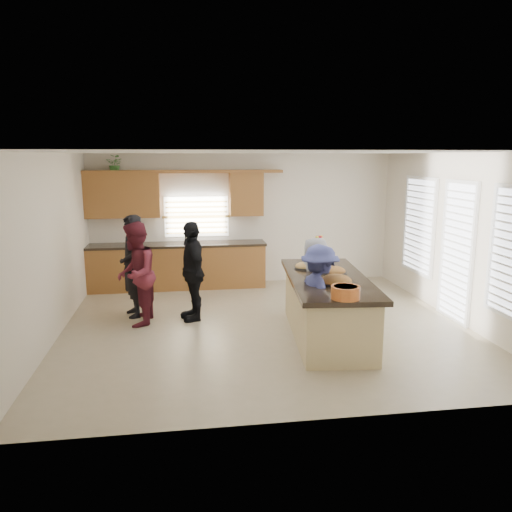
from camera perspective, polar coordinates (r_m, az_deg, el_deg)
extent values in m
plane|color=tan|center=(8.26, 1.07, -8.03)|extent=(6.50, 6.50, 0.00)
cube|color=silver|center=(10.85, -1.50, 4.24)|extent=(6.50, 0.02, 2.80)
cube|color=silver|center=(5.04, 6.73, -4.16)|extent=(6.50, 0.02, 2.80)
cube|color=silver|center=(8.05, -22.37, 0.89)|extent=(0.02, 6.00, 2.80)
cube|color=silver|center=(9.03, 21.92, 1.98)|extent=(0.02, 6.00, 2.80)
cube|color=white|center=(7.80, 1.15, 11.78)|extent=(6.50, 6.00, 0.02)
cube|color=#985D2C|center=(10.63, -8.92, -1.24)|extent=(3.65, 0.62, 0.90)
cube|color=black|center=(10.54, -9.00, 1.28)|extent=(3.70, 0.65, 0.05)
cube|color=#985D2C|center=(10.61, -15.02, 6.69)|extent=(1.50, 0.36, 0.90)
cube|color=#985D2C|center=(10.62, -1.13, 7.08)|extent=(0.70, 0.36, 0.90)
cube|color=#985D2C|center=(10.51, -8.15, 9.54)|extent=(4.05, 0.40, 0.06)
cube|color=olive|center=(10.73, -6.81, 4.49)|extent=(1.35, 0.08, 0.85)
cube|color=white|center=(10.14, 18.12, 3.33)|extent=(0.06, 1.10, 1.75)
cube|color=white|center=(8.96, 21.97, 0.45)|extent=(0.06, 0.85, 2.25)
cube|color=#D0BB81|center=(7.76, 8.11, -6.03)|extent=(1.24, 2.59, 0.88)
cube|color=black|center=(7.63, 8.21, -2.62)|extent=(1.41, 2.80, 0.07)
cube|color=black|center=(7.88, 8.03, -8.81)|extent=(1.15, 2.50, 0.08)
cylinder|color=black|center=(7.25, 9.17, -3.00)|extent=(0.50, 0.50, 0.02)
ellipsoid|color=#BD843B|center=(7.25, 9.18, -2.87)|extent=(0.45, 0.45, 0.20)
cylinder|color=black|center=(7.87, 8.92, -1.85)|extent=(0.39, 0.39, 0.02)
ellipsoid|color=#BD843B|center=(7.87, 8.92, -1.73)|extent=(0.35, 0.35, 0.16)
cylinder|color=black|center=(8.14, 5.64, -1.33)|extent=(0.37, 0.37, 0.02)
ellipsoid|color=tan|center=(8.14, 5.64, -1.21)|extent=(0.33, 0.33, 0.15)
cylinder|color=#D06426|center=(6.49, 10.18, -4.11)|extent=(0.37, 0.37, 0.16)
cylinder|color=beige|center=(6.47, 10.20, -3.58)|extent=(0.31, 0.31, 0.04)
cylinder|color=white|center=(6.70, 11.51, -3.92)|extent=(0.09, 0.09, 0.11)
cylinder|color=#CB9AE1|center=(8.33, 7.59, -1.00)|extent=(0.25, 0.25, 0.05)
cylinder|color=silver|center=(8.71, 7.17, 0.00)|extent=(0.12, 0.12, 0.18)
imported|color=#3E7F33|center=(10.59, -15.79, 10.07)|extent=(0.40, 0.37, 0.36)
imported|color=black|center=(8.82, -13.95, -1.14)|extent=(0.59, 0.74, 1.77)
imported|color=maroon|center=(8.36, -13.58, -2.02)|extent=(0.71, 0.88, 1.71)
imported|color=black|center=(8.47, -7.29, -1.70)|extent=(0.60, 1.05, 1.69)
imported|color=#40478C|center=(7.22, 7.23, -4.67)|extent=(0.77, 1.08, 1.52)
imported|color=gray|center=(8.12, 6.75, -3.04)|extent=(0.76, 0.86, 1.47)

